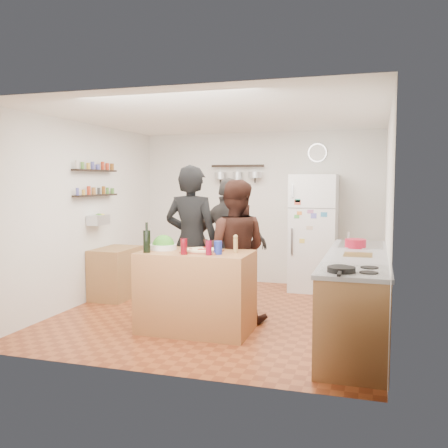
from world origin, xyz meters
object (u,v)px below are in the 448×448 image
(red_bowl, at_px, (355,243))
(fridge, at_px, (314,233))
(person_back, at_px, (229,244))
(salt_canister, at_px, (218,248))
(person_center, at_px, (234,251))
(counter_run, at_px, (357,298))
(side_table, at_px, (116,273))
(wine_bottle, at_px, (147,241))
(skillet, at_px, (341,269))
(prep_island, at_px, (196,291))
(salad_bowl, at_px, (163,247))
(person_left, at_px, (192,242))
(wall_clock, at_px, (317,153))
(pepper_mill, at_px, (236,246))

(red_bowl, xyz_separation_m, fridge, (-0.70, 1.75, -0.07))
(person_back, xyz_separation_m, red_bowl, (1.62, -0.25, 0.10))
(salt_canister, bearing_deg, person_center, 90.78)
(person_center, xyz_separation_m, counter_run, (1.47, -0.30, -0.41))
(salt_canister, bearing_deg, side_table, 146.80)
(fridge, bearing_deg, person_back, -121.43)
(wine_bottle, bearing_deg, salt_canister, 7.13)
(skillet, distance_m, fridge, 3.46)
(prep_island, height_order, salad_bowl, salad_bowl)
(person_left, height_order, wall_clock, wall_clock)
(fridge, bearing_deg, person_left, -121.32)
(salt_canister, distance_m, person_center, 0.68)
(person_left, height_order, counter_run, person_left)
(wine_bottle, distance_m, red_bowl, 2.43)
(person_back, relative_size, red_bowl, 7.12)
(counter_run, distance_m, side_table, 3.57)
(red_bowl, xyz_separation_m, side_table, (-3.39, 0.39, -0.61))
(pepper_mill, xyz_separation_m, person_center, (-0.16, 0.50, -0.13))
(salad_bowl, xyz_separation_m, fridge, (1.43, 2.49, -0.04))
(salt_canister, height_order, person_left, person_left)
(salad_bowl, distance_m, person_back, 1.11)
(prep_island, relative_size, person_left, 0.66)
(counter_run, relative_size, wall_clock, 8.77)
(person_left, distance_m, skillet, 2.33)
(counter_run, height_order, fridge, fridge)
(person_left, xyz_separation_m, wall_clock, (1.25, 2.38, 1.20))
(skillet, distance_m, wall_clock, 3.98)
(wine_bottle, height_order, salt_canister, wine_bottle)
(salad_bowl, height_order, wine_bottle, wine_bottle)
(counter_run, bearing_deg, pepper_mill, -171.64)
(salad_bowl, bearing_deg, red_bowl, 19.12)
(counter_run, bearing_deg, person_back, 154.56)
(wine_bottle, relative_size, red_bowl, 1.01)
(prep_island, relative_size, counter_run, 0.48)
(pepper_mill, relative_size, wall_clock, 0.53)
(prep_island, bearing_deg, counter_run, 7.85)
(red_bowl, bearing_deg, counter_run, -84.76)
(person_left, bearing_deg, wine_bottle, 72.30)
(prep_island, relative_size, wine_bottle, 5.03)
(prep_island, relative_size, pepper_mill, 7.89)
(pepper_mill, xyz_separation_m, wall_clock, (0.56, 2.82, 1.16))
(prep_island, distance_m, salad_bowl, 0.64)
(pepper_mill, height_order, counter_run, pepper_mill)
(person_center, relative_size, red_bowl, 7.00)
(prep_island, relative_size, salt_canister, 8.61)
(counter_run, xyz_separation_m, fridge, (-0.75, 2.30, 0.45))
(counter_run, height_order, skillet, skillet)
(prep_island, xyz_separation_m, person_back, (0.09, 1.04, 0.42))
(wine_bottle, relative_size, person_center, 0.14)
(salt_canister, xyz_separation_m, side_table, (-1.98, 1.30, -0.62))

